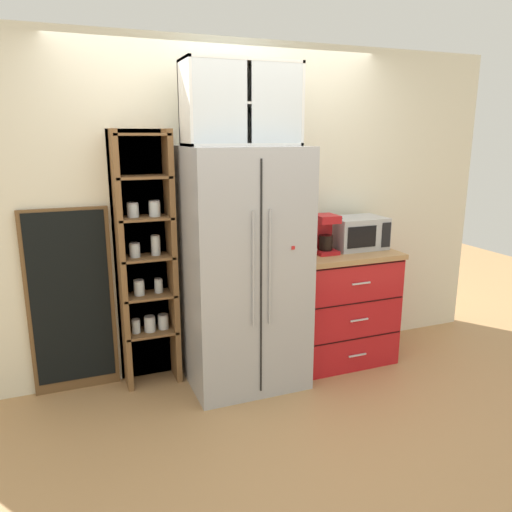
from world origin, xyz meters
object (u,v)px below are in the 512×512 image
(bottle_amber, at_px, (338,237))
(chalkboard_menu, at_px, (71,301))
(coffee_maker, at_px, (324,234))
(microwave, at_px, (357,233))
(bottle_clear, at_px, (340,236))
(mug_cream, at_px, (308,251))
(refrigerator, at_px, (243,269))
(mug_red, at_px, (344,247))

(bottle_amber, distance_m, chalkboard_menu, 2.12)
(coffee_maker, bearing_deg, microwave, 7.07)
(microwave, height_order, bottle_clear, bottle_clear)
(coffee_maker, bearing_deg, mug_cream, -158.80)
(microwave, bearing_deg, refrigerator, -174.21)
(refrigerator, bearing_deg, coffee_maker, 5.18)
(coffee_maker, distance_m, chalkboard_menu, 1.97)
(refrigerator, distance_m, bottle_amber, 0.90)
(mug_cream, xyz_separation_m, mug_red, (0.34, 0.04, -0.00))
(mug_red, bearing_deg, microwave, 22.98)
(refrigerator, bearing_deg, microwave, 5.79)
(coffee_maker, relative_size, bottle_amber, 1.26)
(microwave, bearing_deg, mug_red, -157.02)
(bottle_clear, distance_m, chalkboard_menu, 2.13)
(bottle_amber, bearing_deg, refrigerator, -171.90)
(microwave, height_order, mug_cream, microwave)
(bottle_amber, bearing_deg, mug_red, -88.86)
(microwave, xyz_separation_m, mug_red, (-0.17, -0.07, -0.09))
(refrigerator, xyz_separation_m, mug_red, (0.88, 0.04, 0.09))
(coffee_maker, relative_size, chalkboard_menu, 0.23)
(chalkboard_menu, bearing_deg, mug_red, -7.78)
(mug_red, relative_size, chalkboard_menu, 0.09)
(bottle_clear, height_order, chalkboard_menu, chalkboard_menu)
(refrigerator, distance_m, mug_red, 0.88)
(coffee_maker, height_order, bottle_clear, coffee_maker)
(mug_cream, bearing_deg, coffee_maker, 21.20)
(mug_red, bearing_deg, coffee_maker, 170.59)
(coffee_maker, height_order, bottle_amber, coffee_maker)
(microwave, xyz_separation_m, chalkboard_menu, (-2.25, 0.21, -0.38))
(mug_cream, bearing_deg, chalkboard_menu, 169.59)
(bottle_amber, bearing_deg, chalkboard_menu, 174.63)
(refrigerator, bearing_deg, bottle_amber, 8.10)
(microwave, relative_size, chalkboard_menu, 0.32)
(refrigerator, distance_m, coffee_maker, 0.73)
(refrigerator, height_order, bottle_clear, refrigerator)
(coffee_maker, distance_m, bottle_amber, 0.19)
(coffee_maker, xyz_separation_m, mug_red, (0.17, -0.03, -0.11))
(coffee_maker, xyz_separation_m, mug_cream, (-0.17, -0.06, -0.11))
(refrigerator, relative_size, mug_cream, 14.50)
(microwave, relative_size, bottle_clear, 1.66)
(coffee_maker, distance_m, mug_red, 0.21)
(microwave, distance_m, bottle_amber, 0.17)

